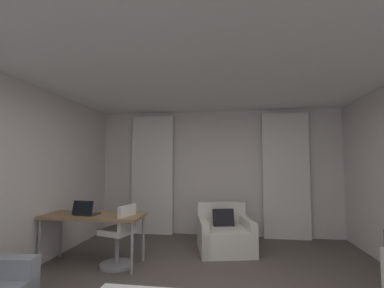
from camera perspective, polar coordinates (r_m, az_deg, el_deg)
name	(u,v)px	position (r m, az deg, el deg)	size (l,w,h in m)	color
wall_window	(217,172)	(5.63, 5.44, -6.05)	(5.12, 0.06, 2.60)	silver
ceiling	(202,51)	(2.84, 2.25, 19.49)	(5.12, 6.12, 0.06)	white
curtain_left_panel	(152,174)	(5.74, -8.57, -6.49)	(0.90, 0.06, 2.50)	silver
curtain_right_panel	(286,175)	(5.61, 19.64, -6.35)	(0.90, 0.06, 2.50)	silver
armchair	(225,235)	(4.80, 7.07, -18.94)	(1.04, 1.03, 0.77)	silver
desk	(94,219)	(4.32, -20.45, -14.90)	(1.47, 0.58, 0.73)	olive
desk_chair	(119,239)	(4.20, -15.45, -19.16)	(0.49, 0.49, 0.88)	gray
laptop	(86,212)	(4.30, -22.02, -13.46)	(0.34, 0.27, 0.22)	#2D2D33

